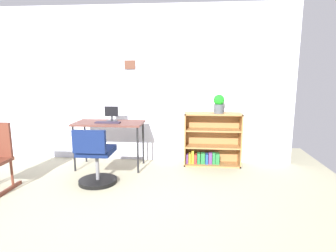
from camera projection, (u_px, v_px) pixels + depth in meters
The scene contains 8 objects.
ground_plane at pixel (96, 220), 2.91m from camera, with size 6.24×6.24×0.00m, color #AAA587.
wall_back at pixel (136, 85), 4.78m from camera, with size 5.20×0.12×2.57m.
desk at pixel (109, 126), 4.44m from camera, with size 1.06×0.54×0.73m.
monitor at pixel (112, 115), 4.49m from camera, with size 0.21×0.18×0.24m.
keyboard at pixel (108, 122), 4.35m from camera, with size 0.38×0.12×0.02m, color #292132.
office_chair at pixel (96, 160), 3.79m from camera, with size 0.52×0.55×0.79m.
bookshelf_low at pixel (211, 141), 4.64m from camera, with size 0.91×0.30×0.86m.
potted_plant_on_shelf at pixel (219, 104), 4.46m from camera, with size 0.17×0.17×0.30m.
Camera 1 is at (0.97, -2.61, 1.49)m, focal length 30.34 mm.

